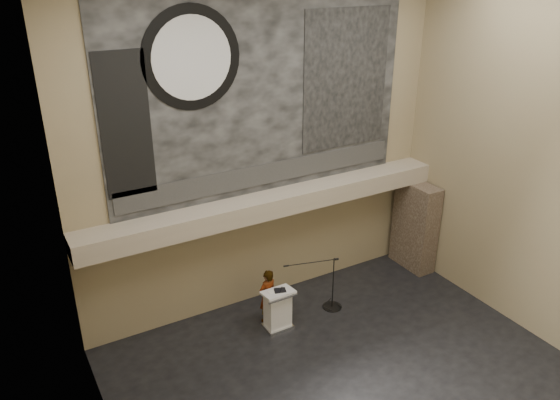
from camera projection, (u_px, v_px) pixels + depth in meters
floor at (351, 379)px, 12.30m from camera, size 10.00×10.00×0.00m
wall_back at (264, 151)px, 13.75m from camera, size 10.00×0.02×8.50m
wall_front at (544, 316)px, 7.41m from camera, size 10.00×0.02×8.50m
wall_left at (100, 277)px, 8.30m from camera, size 0.02×8.00×8.50m
wall_right at (531, 164)px, 12.85m from camera, size 0.02×8.00×8.50m
soffit at (272, 203)px, 13.96m from camera, size 10.00×0.80×0.50m
sprinkler_left at (216, 228)px, 13.30m from camera, size 0.04×0.04×0.06m
sprinkler_right at (334, 199)px, 14.90m from camera, size 0.04×0.04×0.06m
banner at (264, 94)px, 13.14m from camera, size 8.00×0.05×5.00m
banner_text_strip at (266, 174)px, 13.94m from camera, size 7.76×0.02×0.55m
banner_clock_rim at (192, 58)px, 11.88m from camera, size 2.30×0.02×2.30m
banner_clock_face at (192, 58)px, 11.86m from camera, size 1.84×0.02×1.84m
banner_building_print at (346, 80)px, 14.16m from camera, size 2.60×0.02×3.60m
banner_brick_print at (126, 126)px, 11.68m from camera, size 1.10×0.02×3.20m
stone_pier at (415, 226)px, 16.37m from camera, size 0.60×1.40×2.70m
lectern at (278, 309)px, 13.82m from camera, size 0.78×0.56×1.14m
binder at (280, 291)px, 13.58m from camera, size 0.35×0.31×0.04m
papers at (273, 293)px, 13.52m from camera, size 0.22×0.29×0.00m
speaker_person at (267, 296)px, 14.01m from camera, size 0.61×0.47×1.51m
mic_stand at (330, 300)px, 14.74m from camera, size 1.59×0.63×1.53m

